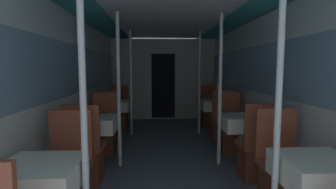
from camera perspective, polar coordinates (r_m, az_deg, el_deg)
wall_left at (r=4.11m, az=-19.92°, el=1.64°), size 0.05×8.22×2.18m
wall_right at (r=4.24m, az=19.73°, el=1.77°), size 0.05×8.22×2.18m
ceiling_panel at (r=4.00m, az=0.23°, el=17.50°), size 2.84×8.22×0.07m
bulkhead_far at (r=7.16m, az=-1.05°, el=3.25°), size 2.78×0.09×2.18m
dining_table_left_0 at (r=2.25m, az=-26.02°, el=-16.35°), size 0.57×0.57×0.72m
chair_left_far_0 at (r=2.83m, az=-21.09°, el=-17.66°), size 0.42×0.42×1.00m
support_pole_left_0 at (r=2.00m, az=-17.90°, el=-3.83°), size 0.05×0.05×2.18m
dining_table_left_1 at (r=3.88m, az=-15.44°, el=-6.62°), size 0.57×0.57×0.72m
chair_left_near_1 at (r=3.44m, az=-17.39°, el=-13.23°), size 0.42×0.42×1.00m
chair_left_far_1 at (r=4.47m, az=-13.75°, el=-8.66°), size 0.42×0.42×1.00m
support_pole_left_1 at (r=3.74m, az=-10.69°, el=0.78°), size 0.05×0.05×2.18m
dining_table_left_2 at (r=5.61m, az=-11.39°, el=-2.68°), size 0.57×0.57×0.72m
chair_left_near_2 at (r=5.13m, az=-12.27°, el=-6.75°), size 0.42×0.42×1.00m
chair_left_far_2 at (r=6.20m, az=-10.56°, el=-4.52°), size 0.42×0.42×1.00m
support_pole_left_2 at (r=5.52m, az=-8.08°, el=2.45°), size 0.05×0.05×2.18m
dining_table_right_0 at (r=2.42m, az=29.70°, el=-14.91°), size 0.57×0.57×0.72m
chair_right_far_0 at (r=2.97m, az=23.47°, el=-16.60°), size 0.42×0.42×1.00m
support_pole_right_0 at (r=2.13m, az=22.82°, el=-3.41°), size 0.05×0.05×2.18m
dining_table_right_1 at (r=3.98m, az=15.79°, el=-6.31°), size 0.57×0.57×0.72m
chair_right_near_1 at (r=3.56m, az=18.52°, el=-12.63°), size 0.42×0.42×1.00m
chair_right_far_1 at (r=4.56m, az=13.48°, el=-8.36°), size 0.42×0.42×1.00m
support_pole_right_1 at (r=3.82m, az=11.26°, el=0.87°), size 0.05×0.05×2.18m
dining_table_right_2 at (r=5.68m, az=10.11°, el=-2.55°), size 0.57×0.57×0.72m
chair_right_near_2 at (r=5.21m, az=11.39°, el=-6.54°), size 0.42×0.42×1.00m
chair_right_far_2 at (r=6.26m, az=8.95°, el=-4.38°), size 0.42×0.42×1.00m
support_pole_right_2 at (r=5.57m, az=6.86°, el=2.50°), size 0.05×0.05×2.18m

